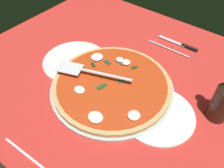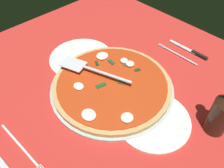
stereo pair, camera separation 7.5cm
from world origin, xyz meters
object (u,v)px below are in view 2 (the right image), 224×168
pizza_server (92,70)px  place_setting_near (9,153)px  pizza (112,84)px  beer_bottle (223,111)px  dinner_plate_right (153,120)px  dinner_plate_left (81,58)px  place_setting_far (184,53)px

pizza_server → place_setting_near: pizza_server is taller
pizza → beer_bottle: beer_bottle is taller
dinner_plate_right → pizza: pizza is taller
dinner_plate_right → place_setting_near: size_ratio=1.02×
dinner_plate_right → pizza: bearing=179.3°
pizza → pizza_server: bearing=-165.8°
dinner_plate_right → place_setting_near: 40.95cm
dinner_plate_left → place_setting_near: 41.89cm
dinner_plate_left → pizza_server: (11.51, -4.12, 4.20)cm
place_setting_near → dinner_plate_right: bearing=57.5°
dinner_plate_right → beer_bottle: bearing=37.3°
dinner_plate_right → beer_bottle: (13.72, 10.44, 7.93)cm
place_setting_near → beer_bottle: size_ratio=0.97×
place_setting_far → dinner_plate_left: bearing=50.4°
dinner_plate_right → place_setting_near: (-19.91, -35.78, -0.15)cm
dinner_plate_left → dinner_plate_right: 37.29cm
dinner_plate_left → pizza_server: pizza_server is taller
dinner_plate_left → place_setting_far: (25.52, 31.28, -0.15)cm
place_setting_near → place_setting_far: bearing=79.8°
place_setting_far → pizza: bearing=79.0°
dinner_plate_left → beer_bottle: size_ratio=1.08×
place_setting_far → beer_bottle: 35.35cm
dinner_plate_left → place_setting_far: place_setting_far is taller
pizza_server → dinner_plate_left: bearing=-40.1°
dinner_plate_left → pizza: (19.27, -2.15, 1.66)cm
pizza → place_setting_far: (6.24, 33.44, -1.81)cm
pizza → beer_bottle: 33.85cm
place_setting_near → place_setting_far: same height
pizza_server → place_setting_far: size_ratio=1.30×
dinner_plate_left → place_setting_far: size_ratio=1.20×
pizza_server → place_setting_far: 38.32cm
dinner_plate_left → beer_bottle: (50.93, 8.08, 7.93)cm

